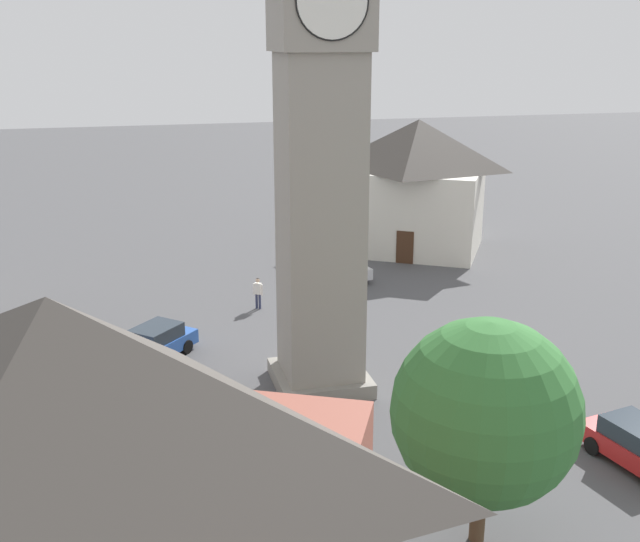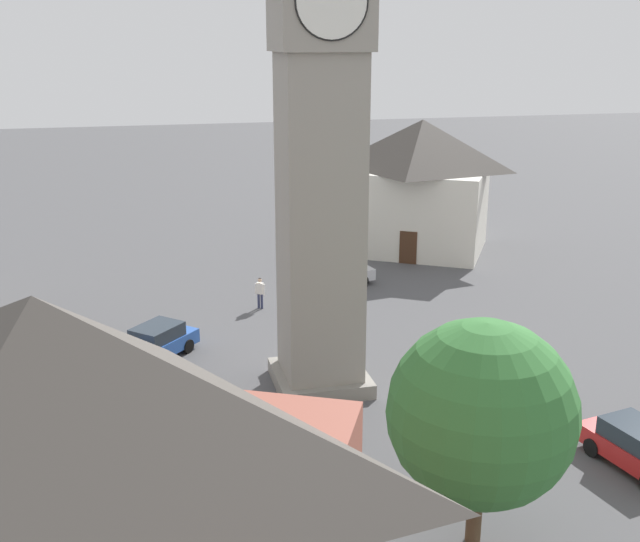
# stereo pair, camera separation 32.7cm
# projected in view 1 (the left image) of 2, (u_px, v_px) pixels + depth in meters

# --- Properties ---
(ground_plane) EXTENTS (200.00, 200.00, 0.00)m
(ground_plane) POSITION_uv_depth(u_px,v_px,m) (320.00, 384.00, 31.33)
(ground_plane) COLOR #4C4C4F
(clock_tower) EXTENTS (4.52, 4.52, 23.75)m
(clock_tower) POSITION_uv_depth(u_px,v_px,m) (320.00, 32.00, 27.20)
(clock_tower) COLOR gray
(clock_tower) RESTS_ON ground
(car_blue_kerb) EXTENTS (2.47, 4.38, 1.53)m
(car_blue_kerb) POSITION_uv_depth(u_px,v_px,m) (639.00, 445.00, 25.17)
(car_blue_kerb) COLOR red
(car_blue_kerb) RESTS_ON ground
(car_silver_kerb) EXTENTS (4.05, 4.17, 1.53)m
(car_silver_kerb) POSITION_uv_depth(u_px,v_px,m) (155.00, 343.00, 33.56)
(car_silver_kerb) COLOR #2D5BB7
(car_silver_kerb) RESTS_ON ground
(car_red_corner) EXTENTS (4.39, 2.53, 1.53)m
(car_red_corner) POSITION_uv_depth(u_px,v_px,m) (336.00, 272.00, 43.67)
(car_red_corner) COLOR silver
(car_red_corner) RESTS_ON ground
(car_white_side) EXTENTS (1.96, 4.20, 1.53)m
(car_white_side) POSITION_uv_depth(u_px,v_px,m) (173.00, 523.00, 21.14)
(car_white_side) COLOR #2D5BB7
(car_white_side) RESTS_ON ground
(car_black_far) EXTENTS (3.64, 4.39, 1.53)m
(car_black_far) POSITION_uv_depth(u_px,v_px,m) (39.00, 453.00, 24.72)
(car_black_far) COLOR gold
(car_black_far) RESTS_ON ground
(pedestrian) EXTENTS (0.48, 0.38, 1.69)m
(pedestrian) POSITION_uv_depth(u_px,v_px,m) (258.00, 290.00, 39.78)
(pedestrian) COLOR #2D3351
(pedestrian) RESTS_ON ground
(tree) EXTENTS (5.18, 5.18, 6.65)m
(tree) POSITION_uv_depth(u_px,v_px,m) (485.00, 412.00, 20.48)
(tree) COLOR brown
(tree) RESTS_ON ground
(building_hall_far) EXTENTS (11.30, 10.87, 8.68)m
(building_hall_far) POSITION_uv_depth(u_px,v_px,m) (417.00, 184.00, 50.02)
(building_hall_far) COLOR silver
(building_hall_far) RESTS_ON ground
(road_sign) EXTENTS (0.60, 0.07, 2.80)m
(road_sign) POSITION_uv_depth(u_px,v_px,m) (162.00, 382.00, 27.22)
(road_sign) COLOR gray
(road_sign) RESTS_ON ground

